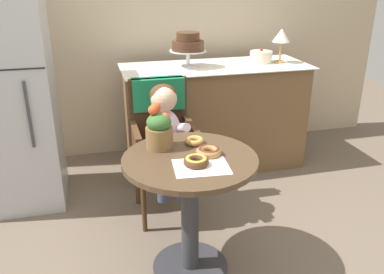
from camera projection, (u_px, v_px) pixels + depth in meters
The scene contains 15 objects.
ground_plane at pixel (190, 267), 2.39m from camera, with size 8.00×8.00×0.00m, color #6B5B4C.
back_wall at pixel (138, 5), 3.53m from camera, with size 4.80×0.10×2.70m, color #C1AD8E.
cafe_table at pixel (190, 192), 2.20m from camera, with size 0.72×0.72×0.72m.
wicker_chair at pixel (161, 126), 2.78m from camera, with size 0.42×0.45×0.95m.
seated_child at pixel (165, 128), 2.62m from camera, with size 0.27×0.32×0.73m.
paper_napkin at pixel (201, 167), 2.01m from camera, with size 0.27×0.21×0.00m, color white.
donut_front at pixel (209, 151), 2.14m from camera, with size 0.14×0.14×0.04m.
donut_mid at pixel (196, 161), 2.02m from camera, with size 0.13×0.13×0.05m.
donut_side at pixel (195, 141), 2.27m from camera, with size 0.11×0.11×0.04m.
flower_vase at pixel (159, 129), 2.19m from camera, with size 0.15×0.16×0.25m.
display_counter at pixel (215, 116), 3.51m from camera, with size 1.56×0.62×0.90m.
tiered_cake_stand at pixel (188, 45), 3.22m from camera, with size 0.30×0.30×0.28m.
round_layer_cake at pixel (261, 57), 3.44m from camera, with size 0.19×0.19×0.12m.
table_lamp at pixel (281, 37), 3.37m from camera, with size 0.15×0.15×0.28m.
refrigerator at pixel (5, 91), 2.81m from camera, with size 0.64×0.63×1.70m.
Camera 1 is at (-0.47, -1.86, 1.62)m, focal length 37.76 mm.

